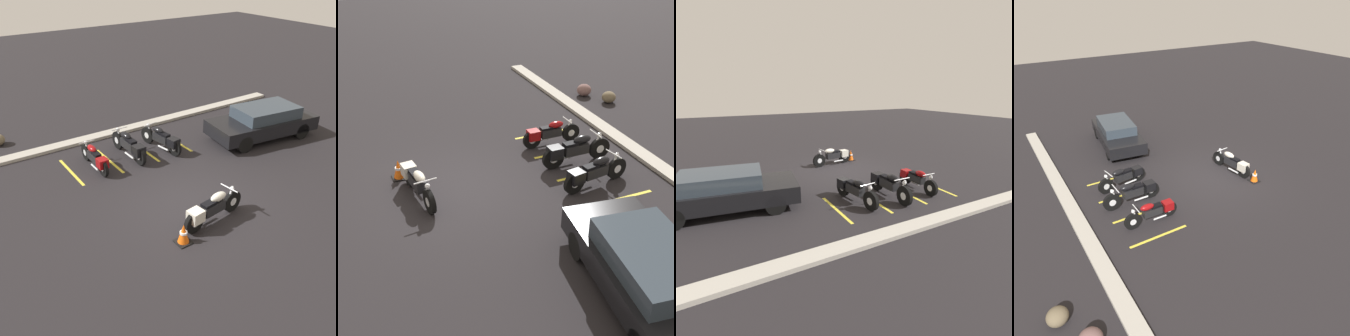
{
  "view_description": "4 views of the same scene",
  "coord_description": "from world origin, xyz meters",
  "views": [
    {
      "loc": [
        -5.99,
        -7.63,
        6.61
      ],
      "look_at": [
        0.18,
        1.39,
        0.53
      ],
      "focal_mm": 42.0,
      "sensor_mm": 36.0,
      "label": 1
    },
    {
      "loc": [
        10.47,
        -2.99,
        6.88
      ],
      "look_at": [
        0.86,
        1.11,
        0.86
      ],
      "focal_mm": 50.0,
      "sensor_mm": 36.0,
      "label": 2
    },
    {
      "loc": [
        5.54,
        10.69,
        3.74
      ],
      "look_at": [
        0.89,
        1.87,
        0.71
      ],
      "focal_mm": 28.0,
      "sensor_mm": 36.0,
      "label": 3
    },
    {
      "loc": [
        -9.67,
        7.55,
        7.2
      ],
      "look_at": [
        -0.08,
        1.6,
        0.96
      ],
      "focal_mm": 35.0,
      "sensor_mm": 36.0,
      "label": 4
    }
  ],
  "objects": [
    {
      "name": "stall_line_2",
      "position": [
        0.72,
        3.78,
        0.0
      ],
      "size": [
        0.1,
        2.1,
        0.0
      ],
      "primitive_type": "cube",
      "color": "gold",
      "rests_on": "ground"
    },
    {
      "name": "stall_line_1",
      "position": [
        -0.72,
        3.78,
        0.0
      ],
      "size": [
        0.1,
        2.1,
        0.0
      ],
      "primitive_type": "cube",
      "color": "gold",
      "rests_on": "ground"
    },
    {
      "name": "stall_line_3",
      "position": [
        2.17,
        3.78,
        0.0
      ],
      "size": [
        0.1,
        2.1,
        0.0
      ],
      "primitive_type": "cube",
      "color": "gold",
      "rests_on": "ground"
    },
    {
      "name": "parked_bike_0",
      "position": [
        -1.36,
        3.54,
        0.42
      ],
      "size": [
        0.56,
        1.99,
        0.78
      ],
      "rotation": [
        0.0,
        0.0,
        1.57
      ],
      "color": "black",
      "rests_on": "ground"
    },
    {
      "name": "traffic_cone",
      "position": [
        -1.19,
        -1.31,
        0.26
      ],
      "size": [
        0.4,
        0.4,
        0.56
      ],
      "color": "black",
      "rests_on": "ground"
    },
    {
      "name": "ground",
      "position": [
        0.0,
        0.0,
        0.0
      ],
      "size": [
        60.0,
        60.0,
        0.0
      ],
      "primitive_type": "plane",
      "color": "black"
    },
    {
      "name": "parked_bike_2",
      "position": [
        1.35,
        3.47,
        0.45
      ],
      "size": [
        0.69,
        2.14,
        0.84
      ],
      "rotation": [
        0.0,
        0.0,
        1.72
      ],
      "color": "black",
      "rests_on": "ground"
    },
    {
      "name": "concrete_curb",
      "position": [
        0.0,
        5.84,
        0.06
      ],
      "size": [
        18.0,
        0.5,
        0.12
      ],
      "primitive_type": "cube",
      "color": "#A8A399",
      "rests_on": "ground"
    },
    {
      "name": "car_black",
      "position": [
        5.25,
        2.19,
        0.68
      ],
      "size": [
        4.5,
        2.36,
        1.29
      ],
      "rotation": [
        0.0,
        0.0,
        3.01
      ],
      "color": "black",
      "rests_on": "ground"
    },
    {
      "name": "parked_bike_1",
      "position": [
        0.04,
        3.62,
        0.47
      ],
      "size": [
        0.63,
        2.26,
        0.89
      ],
      "rotation": [
        0.0,
        0.0,
        1.58
      ],
      "color": "black",
      "rests_on": "ground"
    },
    {
      "name": "motorcycle_cream_featured",
      "position": [
        -0.06,
        -1.05,
        0.45
      ],
      "size": [
        2.16,
        0.65,
        0.85
      ],
      "rotation": [
        0.0,
        0.0,
        0.12
      ],
      "color": "black",
      "rests_on": "ground"
    },
    {
      "name": "landscape_rock_0",
      "position": [
        -3.67,
        7.38,
        0.22
      ],
      "size": [
        0.61,
        0.61,
        0.44
      ],
      "primitive_type": "ellipsoid",
      "rotation": [
        0.0,
        0.0,
        1.72
      ],
      "color": "brown",
      "rests_on": "ground"
    },
    {
      "name": "stall_line_0",
      "position": [
        -2.17,
        3.78,
        0.0
      ],
      "size": [
        0.1,
        2.1,
        0.0
      ],
      "primitive_type": "cube",
      "color": "gold",
      "rests_on": "ground"
    }
  ]
}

